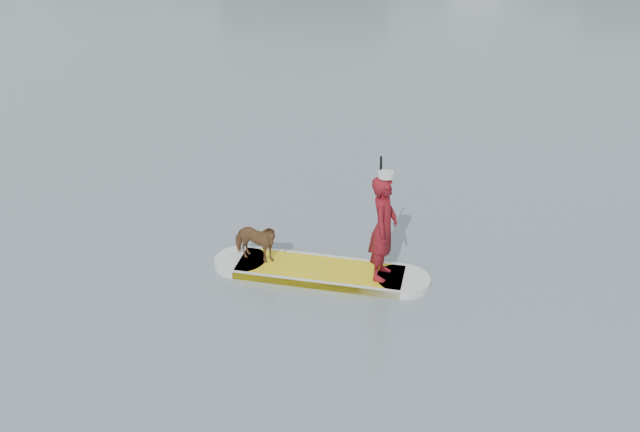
# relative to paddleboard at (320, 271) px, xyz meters

# --- Properties ---
(ground) EXTENTS (140.00, 140.00, 0.00)m
(ground) POSITION_rel_paddleboard_xyz_m (1.19, -1.09, -0.06)
(ground) COLOR slate
(ground) RESTS_ON ground
(paddleboard) EXTENTS (3.29, 0.99, 0.12)m
(paddleboard) POSITION_rel_paddleboard_xyz_m (0.00, 0.00, 0.00)
(paddleboard) COLOR yellow
(paddleboard) RESTS_ON ground
(paddler) EXTENTS (0.47, 0.63, 1.59)m
(paddler) POSITION_rel_paddleboard_xyz_m (0.92, -0.07, 0.86)
(paddler) COLOR maroon
(paddler) RESTS_ON paddleboard
(white_cap) EXTENTS (0.22, 0.22, 0.07)m
(white_cap) POSITION_rel_paddleboard_xyz_m (0.92, -0.07, 1.69)
(white_cap) COLOR silver
(white_cap) RESTS_ON paddler
(dog) EXTENTS (0.83, 0.54, 0.65)m
(dog) POSITION_rel_paddleboard_xyz_m (-1.00, 0.08, 0.38)
(dog) COLOR brown
(dog) RESTS_ON paddleboard
(paddle) EXTENTS (0.10, 0.30, 2.00)m
(paddle) POSITION_rel_paddleboard_xyz_m (0.85, 0.22, 0.74)
(paddle) COLOR black
(paddle) RESTS_ON ground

